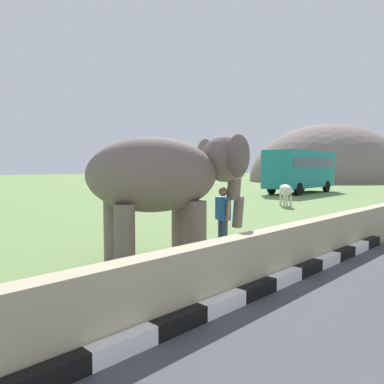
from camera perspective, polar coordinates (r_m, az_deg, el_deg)
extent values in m
cube|color=black|center=(4.26, -21.64, -25.11)|extent=(0.90, 0.20, 0.24)
cube|color=white|center=(4.65, -10.64, -22.30)|extent=(0.90, 0.20, 0.24)
cube|color=black|center=(5.17, -1.96, -19.45)|extent=(0.90, 0.20, 0.24)
cube|color=white|center=(5.78, 4.77, -16.87)|extent=(0.90, 0.20, 0.24)
cube|color=black|center=(6.46, 10.02, -14.65)|extent=(0.90, 0.20, 0.24)
cube|color=white|center=(7.19, 14.15, -12.78)|extent=(0.90, 0.20, 0.24)
cube|color=black|center=(7.96, 17.47, -11.22)|extent=(0.90, 0.20, 0.24)
cube|color=white|center=(8.75, 20.16, -9.91)|extent=(0.90, 0.20, 0.24)
cube|color=black|center=(9.56, 22.39, -8.80)|extent=(0.90, 0.20, 0.24)
cube|color=white|center=(10.38, 24.26, -7.86)|extent=(0.90, 0.20, 0.24)
cube|color=black|center=(11.22, 25.84, -7.05)|extent=(0.90, 0.20, 0.24)
cube|color=tan|center=(6.60, 8.36, -10.80)|extent=(28.00, 0.36, 1.00)
cylinder|color=#6B5C59|center=(9.30, -1.80, -5.23)|extent=(0.44, 0.44, 1.40)
cylinder|color=#6B5C59|center=(8.50, 0.77, -6.09)|extent=(0.44, 0.44, 1.40)
cylinder|color=#6B5C59|center=(8.73, -12.03, -5.91)|extent=(0.44, 0.44, 1.40)
cylinder|color=#6B5C59|center=(7.88, -10.35, -6.94)|extent=(0.44, 0.44, 1.40)
ellipsoid|color=#6B5C59|center=(8.44, -5.77, 2.65)|extent=(3.45, 2.53, 1.70)
sphere|color=#6B5C59|center=(9.28, 5.10, 5.12)|extent=(1.16, 1.16, 1.16)
ellipsoid|color=#D84C8C|center=(9.44, 6.61, 6.00)|extent=(0.55, 0.72, 0.44)
ellipsoid|color=#6B5C59|center=(9.88, 1.99, 5.35)|extent=(0.52, 0.93, 1.00)
ellipsoid|color=#6B5C59|center=(8.54, 7.04, 5.56)|extent=(0.52, 0.93, 1.00)
cylinder|color=#6B5C59|center=(9.43, 6.58, 1.75)|extent=(0.47, 0.54, 0.99)
cylinder|color=#6B5C59|center=(9.56, 7.12, -3.04)|extent=(0.36, 0.42, 0.83)
cone|color=beige|center=(9.64, 5.38, 2.40)|extent=(0.32, 0.58, 0.22)
cone|color=beige|center=(9.17, 7.24, 2.31)|extent=(0.32, 0.58, 0.22)
cylinder|color=navy|center=(9.70, 4.47, -6.60)|extent=(0.15, 0.15, 0.82)
cylinder|color=navy|center=(9.53, 5.07, -6.79)|extent=(0.15, 0.15, 0.82)
cube|color=#1E59B2|center=(9.51, 4.79, -2.54)|extent=(0.37, 0.46, 0.58)
cylinder|color=#9E7251|center=(9.74, 4.03, -2.56)|extent=(0.14, 0.18, 0.53)
cylinder|color=#9E7251|center=(9.29, 5.59, -2.88)|extent=(0.14, 0.18, 0.53)
sphere|color=#9E7251|center=(9.47, 4.81, 0.05)|extent=(0.23, 0.23, 0.23)
cube|color=teal|center=(32.30, 16.38, 3.38)|extent=(8.57, 2.85, 3.00)
cube|color=#3F5160|center=(32.30, 16.40, 4.34)|extent=(7.90, 2.86, 0.76)
cylinder|color=black|center=(35.28, 16.55, 0.97)|extent=(1.01, 0.34, 1.00)
cylinder|color=black|center=(34.37, 20.01, 0.82)|extent=(1.01, 0.34, 1.00)
cylinder|color=black|center=(30.47, 12.18, 0.61)|extent=(1.01, 0.34, 1.00)
cylinder|color=black|center=(29.40, 16.08, 0.44)|extent=(1.01, 0.34, 1.00)
cylinder|color=beige|center=(21.48, 13.49, -1.19)|extent=(0.12, 0.12, 0.65)
cylinder|color=beige|center=(21.56, 14.43, -1.18)|extent=(0.12, 0.12, 0.65)
cylinder|color=beige|center=(20.60, 14.02, -1.40)|extent=(0.12, 0.12, 0.65)
cylinder|color=beige|center=(20.69, 14.99, -1.40)|extent=(0.12, 0.12, 0.65)
ellipsoid|color=beige|center=(21.04, 14.25, 0.26)|extent=(1.51, 1.46, 0.66)
ellipsoid|color=beige|center=(21.94, 13.71, 0.67)|extent=(0.47, 0.46, 0.32)
ellipsoid|color=slate|center=(63.71, 20.24, 1.65)|extent=(28.90, 23.12, 18.00)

